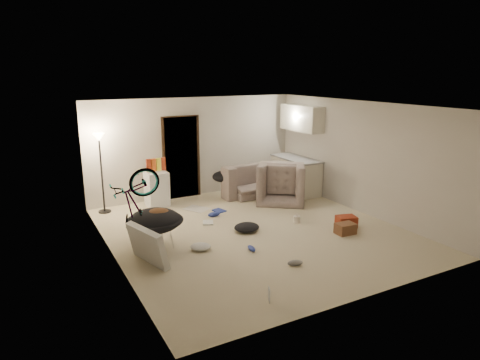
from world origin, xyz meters
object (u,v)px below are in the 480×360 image
armchair (282,186)px  mini_fridge (157,189)px  drink_case_a (345,229)px  bicycle (138,229)px  kitchen_counter (296,176)px  drink_case_b (346,221)px  saucer_chair (155,226)px  juicer (297,219)px  sofa (256,181)px  tv_box (147,246)px  floor_lamp (100,156)px

armchair → mini_fridge: size_ratio=1.36×
drink_case_a → bicycle: bearing=167.0°
kitchen_counter → drink_case_b: (-0.62, -2.68, -0.33)m
armchair → saucer_chair: armchair is taller
drink_case_b → juicer: 1.02m
sofa → tv_box: 4.75m
sofa → drink_case_a: bearing=88.3°
bicycle → armchair: bearing=-68.4°
floor_lamp → sofa: size_ratio=0.86×
tv_box → drink_case_a: tv_box is taller
tv_box → juicer: 3.40m
armchair → juicer: armchair is taller
drink_case_a → juicer: (-0.46, 0.98, -0.02)m
sofa → drink_case_a: 3.43m
floor_lamp → kitchen_counter: (4.83, -0.65, -0.87)m
kitchen_counter → armchair: kitchen_counter is taller
armchair → saucer_chair: (-3.69, -1.43, 0.07)m
juicer → saucer_chair: bearing=178.0°
kitchen_counter → sofa: (-0.96, 0.45, -0.13)m
saucer_chair → tv_box: saucer_chair is taller
sofa → bicycle: 4.41m
kitchen_counter → drink_case_a: size_ratio=4.01×
armchair → tv_box: (-3.99, -1.99, -0.05)m
floor_lamp → bicycle: bearing=-87.7°
mini_fridge → drink_case_a: (2.71, -3.53, -0.31)m
kitchen_counter → bicycle: bearing=-158.6°
floor_lamp → kitchen_counter: floor_lamp is taller
mini_fridge → sofa: bearing=-3.9°
kitchen_counter → saucer_chair: bearing=-156.9°
mini_fridge → drink_case_a: bearing=-54.2°
kitchen_counter → juicer: bearing=-124.6°
sofa → drink_case_b: sofa is taller
mini_fridge → juicer: bearing=-50.3°
floor_lamp → drink_case_a: (3.92, -3.63, -1.20)m
bicycle → saucer_chair: bicycle is taller
floor_lamp → drink_case_a: 5.47m
mini_fridge → tv_box: 3.19m
floor_lamp → sofa: bearing=-3.0°
kitchen_counter → armchair: 0.87m
armchair → juicer: 1.69m
armchair → bicycle: bearing=56.1°
bicycle → kitchen_counter: bearing=-66.4°
floor_lamp → drink_case_b: 5.50m
armchair → drink_case_a: armchair is taller
bicycle → juicer: bearing=-90.1°
sofa → juicer: bearing=77.9°
saucer_chair → tv_box: (-0.31, -0.55, -0.12)m
sofa → drink_case_b: size_ratio=5.42×
armchair → drink_case_a: (-0.17, -2.53, -0.26)m
saucer_chair → drink_case_b: 3.89m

